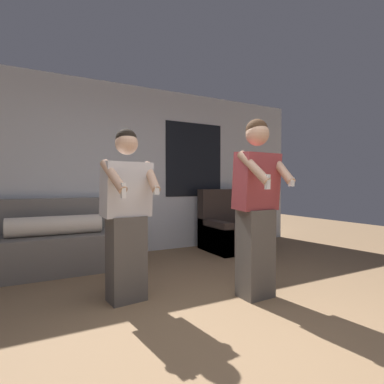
# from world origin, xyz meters

# --- Properties ---
(ground_plane) EXTENTS (14.00, 14.00, 0.00)m
(ground_plane) POSITION_xyz_m (0.00, 0.00, 0.00)
(ground_plane) COLOR #846647
(wall_back) EXTENTS (6.73, 0.07, 2.70)m
(wall_back) POSITION_xyz_m (0.02, 3.17, 1.35)
(wall_back) COLOR silver
(wall_back) RESTS_ON ground_plane
(couch) EXTENTS (2.07, 0.87, 0.92)m
(couch) POSITION_xyz_m (-1.01, 2.70, 0.33)
(couch) COLOR slate
(couch) RESTS_ON ground_plane
(armchair) EXTENTS (0.95, 0.84, 1.03)m
(armchair) POSITION_xyz_m (1.75, 2.63, 0.32)
(armchair) COLOR #332823
(armchair) RESTS_ON ground_plane
(person_left) EXTENTS (0.51, 0.51, 1.63)m
(person_left) POSITION_xyz_m (-0.46, 1.22, 0.82)
(person_left) COLOR #56514C
(person_left) RESTS_ON ground_plane
(person_right) EXTENTS (0.49, 0.48, 1.75)m
(person_right) POSITION_xyz_m (0.69, 0.72, 0.89)
(person_right) COLOR #56514C
(person_right) RESTS_ON ground_plane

